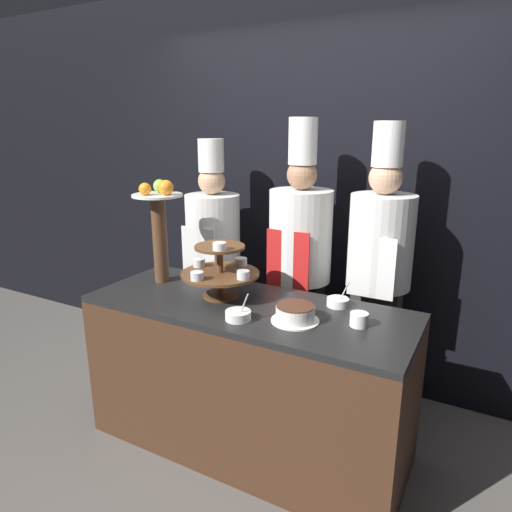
# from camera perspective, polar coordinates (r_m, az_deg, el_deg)

# --- Properties ---
(ground_plane) EXTENTS (14.00, 14.00, 0.00)m
(ground_plane) POSITION_cam_1_polar(r_m,az_deg,el_deg) (2.72, -5.02, -26.13)
(ground_plane) COLOR #5B5651
(wall_back) EXTENTS (10.00, 0.06, 2.80)m
(wall_back) POSITION_cam_1_polar(r_m,az_deg,el_deg) (3.27, 7.82, 8.36)
(wall_back) COLOR black
(wall_back) RESTS_ON ground_plane
(buffet_counter) EXTENTS (1.80, 0.69, 0.88)m
(buffet_counter) POSITION_cam_1_polar(r_m,az_deg,el_deg) (2.69, -1.05, -14.84)
(buffet_counter) COLOR #422819
(buffet_counter) RESTS_ON ground_plane
(tiered_stand) EXTENTS (0.44, 0.44, 0.34)m
(tiered_stand) POSITION_cam_1_polar(r_m,az_deg,el_deg) (2.56, -4.50, -1.64)
(tiered_stand) COLOR brown
(tiered_stand) RESTS_ON buffet_counter
(fruit_pedestal) EXTENTS (0.30, 0.30, 0.64)m
(fruit_pedestal) POSITION_cam_1_polar(r_m,az_deg,el_deg) (2.83, -12.00, 4.38)
(fruit_pedestal) COLOR brown
(fruit_pedestal) RESTS_ON buffet_counter
(cake_round) EXTENTS (0.24, 0.24, 0.09)m
(cake_round) POSITION_cam_1_polar(r_m,az_deg,el_deg) (2.28, 4.93, -7.20)
(cake_round) COLOR white
(cake_round) RESTS_ON buffet_counter
(cup_white) EXTENTS (0.09, 0.09, 0.07)m
(cup_white) POSITION_cam_1_polar(r_m,az_deg,el_deg) (2.28, 12.75, -7.75)
(cup_white) COLOR white
(cup_white) RESTS_ON buffet_counter
(serving_bowl_near) EXTENTS (0.13, 0.13, 0.15)m
(serving_bowl_near) POSITION_cam_1_polar(r_m,az_deg,el_deg) (2.30, -2.25, -7.40)
(serving_bowl_near) COLOR white
(serving_bowl_near) RESTS_ON buffet_counter
(serving_bowl_far) EXTENTS (0.12, 0.12, 0.15)m
(serving_bowl_far) POSITION_cam_1_polar(r_m,az_deg,el_deg) (2.51, 10.20, -5.68)
(serving_bowl_far) COLOR white
(serving_bowl_far) RESTS_ON buffet_counter
(chef_left) EXTENTS (0.39, 0.39, 1.74)m
(chef_left) POSITION_cam_1_polar(r_m,az_deg,el_deg) (3.31, -5.35, 0.50)
(chef_left) COLOR black
(chef_left) RESTS_ON ground_plane
(chef_center_left) EXTENTS (0.40, 0.40, 1.87)m
(chef_center_left) POSITION_cam_1_polar(r_m,az_deg,el_deg) (2.99, 5.48, -0.23)
(chef_center_left) COLOR black
(chef_center_left) RESTS_ON ground_plane
(chef_center_right) EXTENTS (0.38, 0.38, 1.85)m
(chef_center_right) POSITION_cam_1_polar(r_m,az_deg,el_deg) (2.83, 15.09, -1.43)
(chef_center_right) COLOR #38332D
(chef_center_right) RESTS_ON ground_plane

